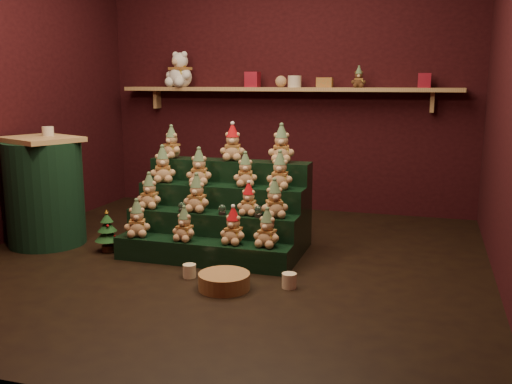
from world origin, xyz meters
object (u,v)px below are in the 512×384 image
(snow_globe_b, at_px, (222,210))
(side_table, at_px, (45,192))
(wicker_basket, at_px, (224,281))
(brown_bear, at_px, (359,77))
(mini_christmas_tree, at_px, (107,231))
(white_bear, at_px, (180,65))
(snow_globe_a, at_px, (182,207))
(mug_right, at_px, (289,281))
(snow_globe_c, at_px, (259,211))
(riser_tier_front, at_px, (202,252))
(mug_left, at_px, (189,271))

(snow_globe_b, distance_m, side_table, 1.60)
(wicker_basket, bearing_deg, brown_bear, 76.87)
(mini_christmas_tree, distance_m, white_bear, 2.34)
(snow_globe_a, relative_size, snow_globe_b, 0.98)
(mug_right, bearing_deg, brown_bear, 86.30)
(snow_globe_c, height_order, white_bear, white_bear)
(snow_globe_c, bearing_deg, brown_bear, 74.28)
(side_table, bearing_deg, wicker_basket, 5.52)
(mug_right, height_order, brown_bear, brown_bear)
(wicker_basket, bearing_deg, mug_right, 20.13)
(riser_tier_front, distance_m, mug_right, 0.83)
(mug_right, bearing_deg, snow_globe_c, 127.48)
(side_table, height_order, mug_left, side_table)
(mug_left, distance_m, wicker_basket, 0.35)
(riser_tier_front, bearing_deg, mug_right, -21.77)
(snow_globe_c, bearing_deg, mini_christmas_tree, -176.27)
(side_table, bearing_deg, brown_bear, 60.35)
(riser_tier_front, bearing_deg, side_table, 175.08)
(snow_globe_b, bearing_deg, wicker_basket, -68.79)
(snow_globe_c, height_order, mug_right, snow_globe_c)
(wicker_basket, xyz_separation_m, white_bear, (-1.38, 2.41, 1.50))
(riser_tier_front, relative_size, snow_globe_a, 17.51)
(brown_bear, bearing_deg, mug_right, -99.67)
(side_table, bearing_deg, snow_globe_a, 24.64)
(snow_globe_a, distance_m, wicker_basket, 0.92)
(side_table, distance_m, brown_bear, 3.17)
(mug_left, bearing_deg, snow_globe_a, 119.12)
(riser_tier_front, xyz_separation_m, mini_christmas_tree, (-0.87, 0.08, 0.08))
(snow_globe_c, distance_m, wicker_basket, 0.71)
(snow_globe_a, height_order, mini_christmas_tree, snow_globe_a)
(mini_christmas_tree, bearing_deg, snow_globe_a, 7.46)
(mini_christmas_tree, relative_size, wicker_basket, 1.01)
(snow_globe_b, height_order, brown_bear, brown_bear)
(riser_tier_front, xyz_separation_m, snow_globe_c, (0.41, 0.16, 0.32))
(mug_right, xyz_separation_m, wicker_basket, (-0.42, -0.15, 0.00))
(side_table, distance_m, wicker_basket, 1.97)
(mini_christmas_tree, xyz_separation_m, brown_bear, (1.78, 1.87, 1.25))
(side_table, height_order, brown_bear, brown_bear)
(side_table, height_order, mini_christmas_tree, side_table)
(snow_globe_b, bearing_deg, snow_globe_a, 180.00)
(side_table, height_order, mug_right, side_table)
(wicker_basket, bearing_deg, riser_tier_front, 127.49)
(side_table, xyz_separation_m, mug_left, (1.52, -0.44, -0.41))
(snow_globe_b, distance_m, mug_right, 0.88)
(mini_christmas_tree, distance_m, mug_right, 1.68)
(mug_left, xyz_separation_m, wicker_basket, (0.32, -0.15, 0.01))
(snow_globe_b, bearing_deg, snow_globe_c, 0.00)
(mini_christmas_tree, bearing_deg, wicker_basket, -23.73)
(white_bear, bearing_deg, side_table, -84.54)
(riser_tier_front, bearing_deg, brown_bear, 64.89)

